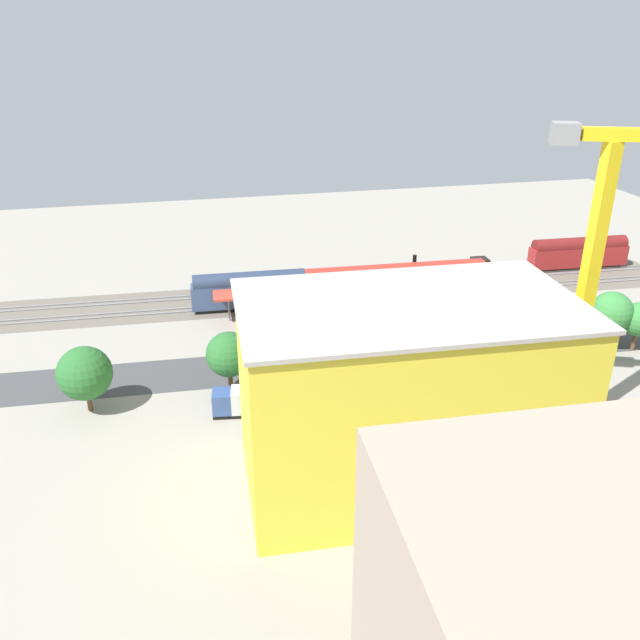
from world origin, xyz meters
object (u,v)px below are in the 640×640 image
object	(u,v)px
parked_car_4	(318,348)
construction_building	(404,396)
traffic_light	(411,343)
street_tree_4	(612,312)
parked_car_0	(491,330)
tower_crane	(624,259)
platform_canopy_near	(359,287)
street_tree_5	(399,343)
box_truck_0	(255,401)
street_tree_1	(229,354)
parked_car_5	(275,351)
platform_canopy_far	(357,272)
passenger_coach	(579,252)
parked_car_2	(403,337)
parked_car_3	(361,342)
parked_car_6	(231,355)
box_truck_1	(363,392)
parked_car_1	(448,332)
street_tree_2	(639,320)
locomotive	(451,270)
street_tree_0	(384,347)
freight_coach_far	(250,289)
street_tree_3	(85,373)

from	to	relation	value
parked_car_4	construction_building	distance (m)	30.01
traffic_light	street_tree_4	bearing A→B (deg)	-179.20
parked_car_0	tower_crane	world-z (taller)	tower_crane
platform_canopy_near	parked_car_0	size ratio (longest dim) A/B	10.61
tower_crane	street_tree_5	distance (m)	29.63
box_truck_0	street_tree_4	world-z (taller)	street_tree_4
street_tree_1	street_tree_5	xyz separation A→B (m)	(-22.14, -1.07, -1.43)
parked_car_5	platform_canopy_far	bearing A→B (deg)	-130.70
passenger_coach	parked_car_2	distance (m)	48.05
construction_building	parked_car_3	bearing A→B (deg)	-95.97
parked_car_6	parked_car_4	bearing A→B (deg)	177.75
box_truck_1	street_tree_4	size ratio (longest dim) A/B	1.12
parked_car_3	parked_car_1	bearing A→B (deg)	-179.36
parked_car_0	construction_building	distance (m)	38.60
parked_car_3	street_tree_2	distance (m)	38.49
platform_canopy_near	street_tree_4	bearing A→B (deg)	146.36
locomotive	street_tree_0	size ratio (longest dim) A/B	2.18
locomotive	street_tree_1	distance (m)	53.36
street_tree_0	street_tree_2	bearing A→B (deg)	-179.74
platform_canopy_near	construction_building	world-z (taller)	construction_building
box_truck_1	parked_car_3	bearing A→B (deg)	-105.29
parked_car_3	street_tree_5	size ratio (longest dim) A/B	0.66
tower_crane	platform_canopy_far	bearing A→B (deg)	-73.07
box_truck_1	traffic_light	distance (m)	10.78
platform_canopy_far	street_tree_1	world-z (taller)	street_tree_1
freight_coach_far	street_tree_4	size ratio (longest dim) A/B	2.21
freight_coach_far	tower_crane	distance (m)	57.43
parked_car_3	street_tree_0	world-z (taller)	street_tree_0
parked_car_2	street_tree_4	xyz separation A→B (m)	(-27.33, 8.09, 4.75)
parked_car_1	parked_car_3	world-z (taller)	parked_car_3
box_truck_1	street_tree_3	world-z (taller)	street_tree_3
freight_coach_far	parked_car_4	xyz separation A→B (m)	(-7.27, 17.93, -2.49)
passenger_coach	parked_car_5	distance (m)	65.19
street_tree_2	street_tree_1	bearing A→B (deg)	-0.38
street_tree_2	construction_building	bearing A→B (deg)	25.37
tower_crane	street_tree_1	size ratio (longest dim) A/B	4.03
platform_canopy_far	street_tree_5	bearing A→B (deg)	85.48
parked_car_5	box_truck_1	world-z (taller)	box_truck_1
platform_canopy_near	tower_crane	distance (m)	45.01
street_tree_4	traffic_light	xyz separation A→B (m)	(29.52, 0.41, -1.28)
parked_car_6	passenger_coach	bearing A→B (deg)	-161.32
parked_car_6	street_tree_3	bearing A→B (deg)	27.38
box_truck_1	street_tree_4	distance (m)	38.57
parked_car_2	box_truck_1	size ratio (longest dim) A/B	0.46
box_truck_1	street_tree_2	size ratio (longest dim) A/B	1.33
parked_car_4	parked_car_6	size ratio (longest dim) A/B	1.01
parked_car_3	street_tree_0	xyz separation A→B (m)	(-0.12, 9.60, 3.84)
street_tree_1	street_tree_0	bearing A→B (deg)	178.40
parked_car_2	parked_car_0	bearing A→B (deg)	178.32
passenger_coach	tower_crane	size ratio (longest dim) A/B	0.56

